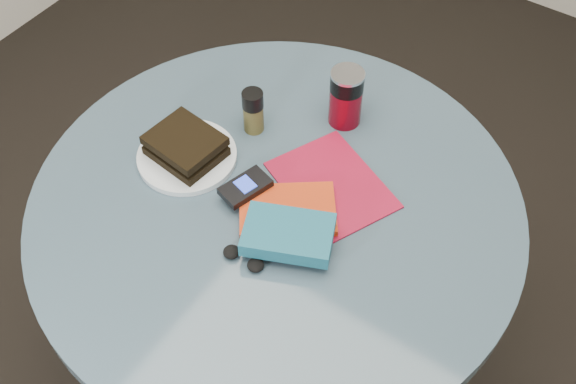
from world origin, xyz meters
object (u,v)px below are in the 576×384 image
Objects in this scene: pepper_grinder at (253,111)px; red_book at (288,210)px; soda_can at (346,97)px; magazine at (332,185)px; mp3_player at (245,187)px; sandwich at (186,146)px; table at (277,247)px; novel at (288,234)px; headphones at (243,258)px; plate at (187,156)px.

pepper_grinder reaches higher than red_book.
pepper_grinder is at bearing -138.32° from soda_can.
magazine is 0.18m from mp3_player.
soda_can is at bearing 41.68° from pepper_grinder.
sandwich is 0.16m from pepper_grinder.
sandwich is at bearing -177.79° from table.
novel is 1.50× the size of mp3_player.
table is 6.43× the size of sandwich.
novel is (0.24, -0.22, -0.02)m from pepper_grinder.
headphones is (0.19, -0.29, -0.04)m from pepper_grinder.
headphones is at bearing -55.44° from mp3_player.
red_book is 1.68× the size of mp3_player.
sandwich is at bearing 142.64° from red_book.
sandwich is at bearing 144.14° from novel.
plate is 1.54× the size of soda_can.
plate is at bearing 175.43° from mp3_player.
red_book reaches higher than magazine.
plate is at bearing -75.47° from sandwich.
headphones is at bearing -146.24° from novel.
magazine is 0.25m from headphones.
headphones is at bearing -78.13° from table.
pepper_grinder is at bearing 137.72° from table.
soda_can is 0.29m from red_book.
soda_can reaches higher than plate.
plate is 1.25× the size of novel.
red_book is at bearing -38.59° from pepper_grinder.
pepper_grinder is at bearing 104.96° from red_book.
table is at bearing 2.47° from plate.
pepper_grinder reaches higher than headphones.
novel is (0.08, -0.08, 0.20)m from table.
magazine is (0.08, -0.18, -0.07)m from soda_can.
pepper_grinder reaches higher than mp3_player.
table is 0.28m from plate.
magazine is 2.77× the size of headphones.
pepper_grinder is (-0.15, -0.13, -0.01)m from soda_can.
sandwich is 0.26m from red_book.
red_book is (0.04, -0.29, -0.06)m from soda_can.
mp3_player is 0.16m from headphones.
novel is 1.90× the size of headphones.
novel is at bearing -42.46° from pepper_grinder.
novel is at bearing -76.03° from soda_can.
magazine is at bearing 19.98° from sandwich.
soda_can is at bearing 80.62° from novel.
soda_can reaches higher than headphones.
table is 0.20m from mp3_player.
table is 0.36m from soda_can.
pepper_grinder is (0.07, 0.15, 0.02)m from sandwich.
soda_can is 0.30m from mp3_player.
soda_can reaches higher than pepper_grinder.
sandwich reaches higher than headphones.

